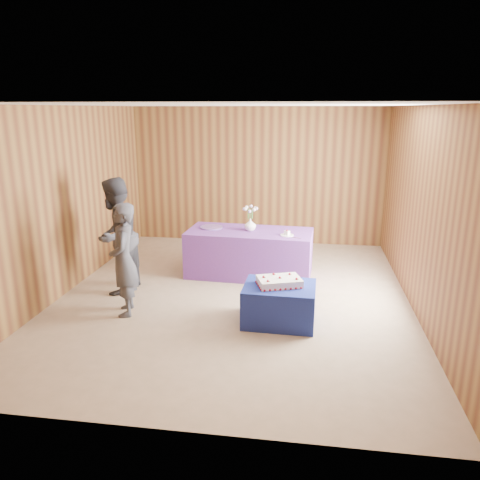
% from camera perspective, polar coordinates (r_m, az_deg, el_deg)
% --- Properties ---
extents(ground, '(6.00, 6.00, 0.00)m').
position_cam_1_polar(ground, '(6.90, -0.75, -6.90)').
color(ground, gray).
rests_on(ground, ground).
extents(room_shell, '(5.04, 6.04, 2.72)m').
position_cam_1_polar(room_shell, '(6.42, -0.81, 8.11)').
color(room_shell, brown).
rests_on(room_shell, ground).
extents(cake_table, '(0.92, 0.73, 0.50)m').
position_cam_1_polar(cake_table, '(6.04, 4.81, -7.77)').
color(cake_table, navy).
rests_on(cake_table, ground).
extents(serving_table, '(2.05, 1.01, 0.75)m').
position_cam_1_polar(serving_table, '(7.66, 1.16, -1.59)').
color(serving_table, '#6C3593').
rests_on(serving_table, ground).
extents(sheet_cake, '(0.65, 0.54, 0.13)m').
position_cam_1_polar(sheet_cake, '(5.95, 4.81, -5.06)').
color(sheet_cake, white).
rests_on(sheet_cake, cake_table).
extents(vase, '(0.22, 0.22, 0.19)m').
position_cam_1_polar(vase, '(7.55, 1.25, 1.88)').
color(vase, white).
rests_on(vase, serving_table).
extents(flower_spray, '(0.25, 0.25, 0.19)m').
position_cam_1_polar(flower_spray, '(7.50, 1.27, 3.79)').
color(flower_spray, '#34702D').
rests_on(flower_spray, vase).
extents(platter, '(0.47, 0.47, 0.02)m').
position_cam_1_polar(platter, '(7.76, -3.50, 1.57)').
color(platter, '#714D9B').
rests_on(platter, serving_table).
extents(plate, '(0.28, 0.28, 0.01)m').
position_cam_1_polar(plate, '(7.31, 5.75, 0.59)').
color(plate, white).
rests_on(plate, serving_table).
extents(cake_slice, '(0.10, 0.09, 0.09)m').
position_cam_1_polar(cake_slice, '(7.30, 5.76, 0.90)').
color(cake_slice, white).
rests_on(cake_slice, plate).
extents(knife, '(0.25, 0.11, 0.00)m').
position_cam_1_polar(knife, '(7.21, 6.46, 0.33)').
color(knife, '#B4B4B8').
rests_on(knife, serving_table).
extents(guest_left, '(0.51, 0.63, 1.50)m').
position_cam_1_polar(guest_left, '(6.29, -14.00, -2.36)').
color(guest_left, '#363740').
rests_on(guest_left, ground).
extents(guest_right, '(0.70, 0.87, 1.71)m').
position_cam_1_polar(guest_right, '(7.08, -14.88, 0.46)').
color(guest_right, '#31323B').
rests_on(guest_right, ground).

